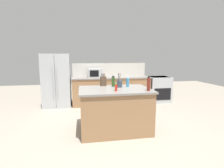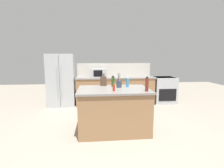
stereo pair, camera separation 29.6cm
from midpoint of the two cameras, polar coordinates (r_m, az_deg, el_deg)
name	(u,v)px [view 2 (the right image)]	position (r m, az deg, el deg)	size (l,w,h in m)	color
ground_plane	(114,130)	(4.04, 2.69, -14.81)	(14.00, 14.00, 0.00)	gray
back_counter_run	(115,91)	(6.03, 2.47, -2.14)	(2.65, 0.66, 0.94)	#936B47
wall_backsplash	(114,70)	(6.25, 2.10, 4.71)	(2.61, 0.03, 0.46)	beige
kitchen_island	(114,110)	(3.87, 2.74, -8.41)	(1.53, 1.07, 0.94)	#936B47
refrigerator	(62,80)	(6.03, -14.80, 1.30)	(0.88, 0.75, 1.72)	#ADB2B7
range_oven	(164,90)	(6.51, 17.89, -1.79)	(0.76, 0.65, 0.92)	#ADB2B7
microwave	(99,73)	(5.89, -2.79, 3.65)	(0.47, 0.39, 0.30)	#ADB2B7
knife_block	(103,81)	(4.14, -0.77, 0.98)	(0.14, 0.12, 0.29)	#4C3828
utensil_crock	(119,84)	(3.94, 4.48, 0.09)	(0.12, 0.12, 0.32)	#333D4C
vinegar_bottle	(147,84)	(3.56, 13.68, -0.15)	(0.07, 0.07, 0.29)	maroon
olive_oil_bottle	(113,81)	(4.03, 2.44, 0.81)	(0.07, 0.07, 0.25)	#2D4C1E
hot_sauce_bottle	(114,88)	(3.49, 3.05, -1.18)	(0.05, 0.05, 0.15)	red
dish_soap_bottle	(127,82)	(4.00, 7.18, 0.53)	(0.06, 0.06, 0.23)	#3384BC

